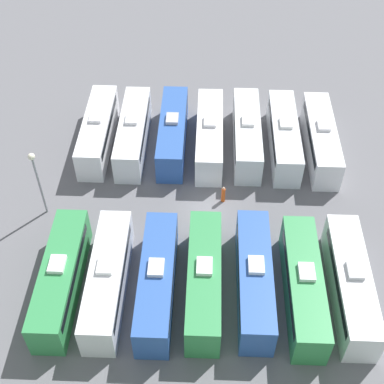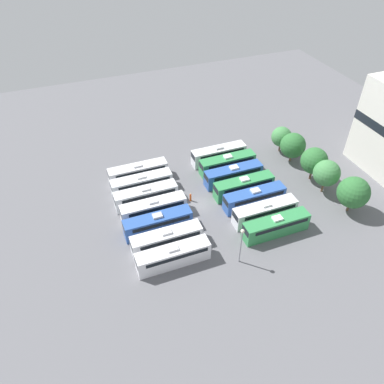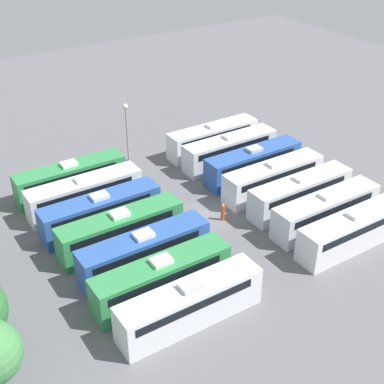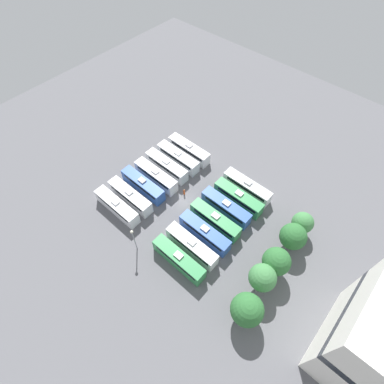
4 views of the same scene
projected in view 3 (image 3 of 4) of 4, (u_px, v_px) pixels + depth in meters
The scene contains 17 objects.
ground_plane at pixel (203, 216), 52.27m from camera, with size 125.10×125.10×0.00m, color slate.
bus_0 at pixel (353, 230), 47.23m from camera, with size 2.60×11.50×3.59m.
bus_1 at pixel (326, 210), 49.98m from camera, with size 2.60×11.50×3.59m.
bus_2 at pixel (300, 192), 52.74m from camera, with size 2.60×11.50×3.59m.
bus_3 at pixel (273, 177), 55.32m from camera, with size 2.60×11.50×3.59m.
bus_4 at pixel (253, 163), 58.15m from camera, with size 2.60×11.50×3.59m.
bus_5 at pixel (230, 149), 60.93m from camera, with size 2.60×11.50×3.59m.
bus_6 at pixel (213, 138), 63.58m from camera, with size 2.60×11.50×3.59m.
bus_7 at pixel (190, 303), 39.16m from camera, with size 2.60×11.50×3.59m.
bus_8 at pixel (162, 277), 41.66m from camera, with size 2.60×11.50×3.59m.
bus_9 at pixel (144, 251), 44.59m from camera, with size 2.60×11.50×3.59m.
bus_10 at pixel (120, 229), 47.29m from camera, with size 2.60×11.50×3.59m.
bus_11 at pixel (101, 211), 49.80m from camera, with size 2.60×11.50×3.59m.
bus_12 at pixel (84, 193), 52.60m from camera, with size 2.60×11.50×3.59m.
bus_13 at pixel (70, 178), 55.24m from camera, with size 2.60×11.50×3.59m.
worker_person at pixel (223, 212), 51.35m from camera, with size 0.36×0.36×1.79m.
light_pole at pixel (126, 122), 59.95m from camera, with size 0.60×0.60×7.03m.
Camera 3 is at (-36.04, 24.60, 28.89)m, focal length 50.00 mm.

